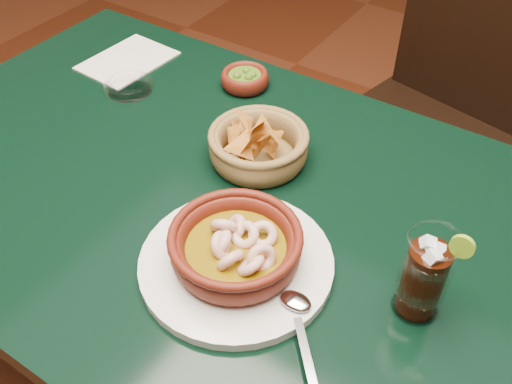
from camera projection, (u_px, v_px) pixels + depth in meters
The scene contains 8 objects.
dining_table at pixel (199, 220), 1.05m from camera, with size 1.20×0.80×0.75m.
dining_chair at pixel (436, 117), 1.47m from camera, with size 0.54×0.54×0.99m.
shrimp_plate at pixel (236, 251), 0.82m from camera, with size 0.36×0.29×0.08m.
chip_basket at pixel (258, 146), 1.00m from camera, with size 0.21×0.21×0.11m.
guacamole_ramekin at pixel (245, 79), 1.19m from camera, with size 0.12×0.12×0.04m.
cola_drink at pixel (424, 275), 0.74m from camera, with size 0.14×0.14×0.16m.
glass_ashtray at pixel (129, 86), 1.18m from camera, with size 0.11×0.11×0.03m.
paper_menu at pixel (128, 61), 1.27m from camera, with size 0.16×0.20×0.00m.
Camera 1 is at (0.49, -0.55, 1.41)m, focal length 40.00 mm.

